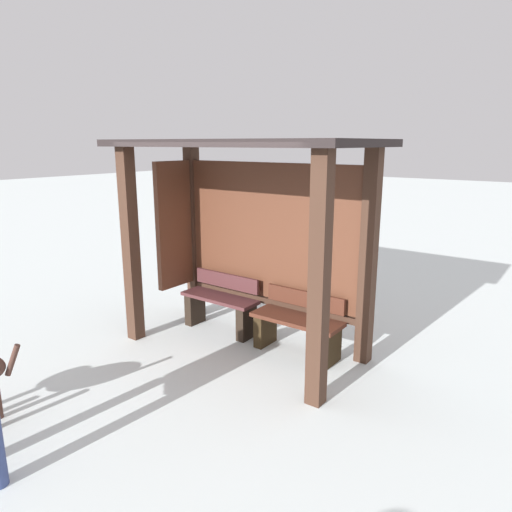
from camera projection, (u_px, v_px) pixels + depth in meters
name	position (u px, v px, depth m)	size (l,w,h in m)	color
ground_plane	(243.00, 348.00, 5.80)	(60.00, 60.00, 0.00)	silver
bus_shelter	(246.00, 207.00, 5.61)	(3.11, 1.57, 2.53)	#40291D
bench_left_inside	(221.00, 305.00, 6.29)	(1.11, 0.35, 0.77)	#4C2628
bench_center_inside	(297.00, 326.00, 5.60)	(1.11, 0.41, 0.74)	#4D261A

